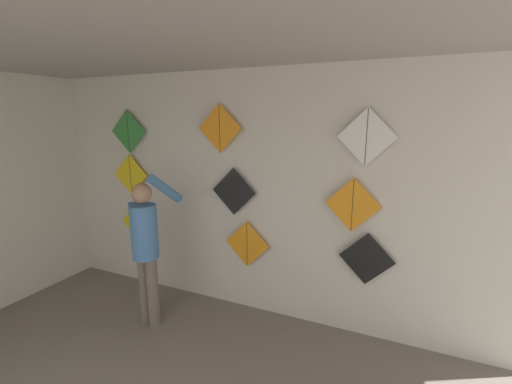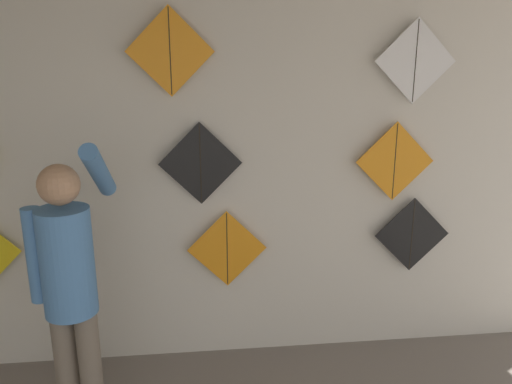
{
  "view_description": "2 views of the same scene",
  "coord_description": "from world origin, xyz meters",
  "px_view_note": "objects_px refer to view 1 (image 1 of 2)",
  "views": [
    {
      "loc": [
        1.79,
        0.55,
        2.29
      ],
      "look_at": [
        0.38,
        3.7,
        1.53
      ],
      "focal_mm": 24.0,
      "sensor_mm": 36.0,
      "label": 1
    },
    {
      "loc": [
        0.01,
        0.69,
        2.15
      ],
      "look_at": [
        0.34,
        3.7,
        1.31
      ],
      "focal_mm": 35.0,
      "sensor_mm": 36.0,
      "label": 2
    }
  ],
  "objects_px": {
    "kite_2": "(367,259)",
    "kite_5": "(353,205)",
    "shopkeeper": "(146,241)",
    "kite_3": "(131,175)",
    "kite_8": "(367,137)",
    "kite_7": "(220,128)",
    "kite_1": "(247,244)",
    "kite_6": "(128,131)",
    "kite_0": "(138,223)",
    "kite_4": "(234,192)"
  },
  "relations": [
    {
      "from": "kite_2",
      "to": "kite_5",
      "type": "xyz_separation_m",
      "value": [
        -0.17,
        0.0,
        0.54
      ]
    },
    {
      "from": "shopkeeper",
      "to": "kite_3",
      "type": "xyz_separation_m",
      "value": [
        -0.82,
        0.69,
        0.57
      ]
    },
    {
      "from": "kite_2",
      "to": "kite_8",
      "type": "relative_size",
      "value": 1.0
    },
    {
      "from": "kite_2",
      "to": "kite_7",
      "type": "height_order",
      "value": "kite_7"
    },
    {
      "from": "kite_2",
      "to": "kite_7",
      "type": "relative_size",
      "value": 1.0
    },
    {
      "from": "kite_5",
      "to": "kite_7",
      "type": "bearing_deg",
      "value": 180.0
    },
    {
      "from": "shopkeeper",
      "to": "kite_7",
      "type": "distance_m",
      "value": 1.48
    },
    {
      "from": "kite_1",
      "to": "kite_3",
      "type": "relative_size",
      "value": 1.0
    },
    {
      "from": "kite_6",
      "to": "shopkeeper",
      "type": "bearing_deg",
      "value": -40.59
    },
    {
      "from": "kite_1",
      "to": "kite_3",
      "type": "distance_m",
      "value": 1.84
    },
    {
      "from": "kite_1",
      "to": "kite_7",
      "type": "distance_m",
      "value": 1.37
    },
    {
      "from": "kite_0",
      "to": "kite_1",
      "type": "bearing_deg",
      "value": 0.0
    },
    {
      "from": "kite_1",
      "to": "kite_7",
      "type": "height_order",
      "value": "kite_7"
    },
    {
      "from": "kite_3",
      "to": "kite_8",
      "type": "relative_size",
      "value": 1.0
    },
    {
      "from": "kite_8",
      "to": "kite_1",
      "type": "bearing_deg",
      "value": 180.0
    },
    {
      "from": "kite_1",
      "to": "kite_8",
      "type": "height_order",
      "value": "kite_8"
    },
    {
      "from": "kite_0",
      "to": "kite_3",
      "type": "bearing_deg",
      "value": 180.0
    },
    {
      "from": "shopkeeper",
      "to": "kite_2",
      "type": "relative_size",
      "value": 3.11
    },
    {
      "from": "kite_0",
      "to": "kite_6",
      "type": "height_order",
      "value": "kite_6"
    },
    {
      "from": "kite_6",
      "to": "kite_0",
      "type": "bearing_deg",
      "value": 0.0
    },
    {
      "from": "kite_3",
      "to": "kite_5",
      "type": "height_order",
      "value": "kite_3"
    },
    {
      "from": "kite_5",
      "to": "kite_8",
      "type": "relative_size",
      "value": 1.0
    },
    {
      "from": "kite_0",
      "to": "kite_4",
      "type": "distance_m",
      "value": 1.58
    },
    {
      "from": "kite_4",
      "to": "kite_8",
      "type": "relative_size",
      "value": 1.0
    },
    {
      "from": "kite_6",
      "to": "kite_2",
      "type": "bearing_deg",
      "value": 0.0
    },
    {
      "from": "kite_5",
      "to": "kite_7",
      "type": "height_order",
      "value": "kite_7"
    },
    {
      "from": "kite_2",
      "to": "kite_5",
      "type": "height_order",
      "value": "kite_5"
    },
    {
      "from": "kite_0",
      "to": "kite_2",
      "type": "distance_m",
      "value": 2.98
    },
    {
      "from": "kite_0",
      "to": "kite_2",
      "type": "relative_size",
      "value": 1.0
    },
    {
      "from": "kite_1",
      "to": "kite_8",
      "type": "bearing_deg",
      "value": 0.0
    },
    {
      "from": "kite_5",
      "to": "kite_0",
      "type": "bearing_deg",
      "value": 180.0
    },
    {
      "from": "shopkeeper",
      "to": "kite_0",
      "type": "xyz_separation_m",
      "value": [
        -0.76,
        0.69,
        -0.09
      ]
    },
    {
      "from": "kite_2",
      "to": "kite_7",
      "type": "distance_m",
      "value": 2.1
    },
    {
      "from": "kite_7",
      "to": "kite_4",
      "type": "bearing_deg",
      "value": 0.0
    },
    {
      "from": "shopkeeper",
      "to": "kite_4",
      "type": "bearing_deg",
      "value": 54.6
    },
    {
      "from": "kite_4",
      "to": "kite_5",
      "type": "height_order",
      "value": "kite_4"
    },
    {
      "from": "shopkeeper",
      "to": "kite_1",
      "type": "height_order",
      "value": "shopkeeper"
    },
    {
      "from": "kite_6",
      "to": "kite_1",
      "type": "bearing_deg",
      "value": 0.0
    },
    {
      "from": "kite_8",
      "to": "shopkeeper",
      "type": "bearing_deg",
      "value": -162.15
    },
    {
      "from": "kite_0",
      "to": "kite_3",
      "type": "distance_m",
      "value": 0.66
    },
    {
      "from": "shopkeeper",
      "to": "kite_4",
      "type": "relative_size",
      "value": 3.11
    },
    {
      "from": "kite_4",
      "to": "kite_7",
      "type": "relative_size",
      "value": 1.0
    },
    {
      "from": "kite_4",
      "to": "kite_2",
      "type": "bearing_deg",
      "value": 0.0
    },
    {
      "from": "shopkeeper",
      "to": "kite_6",
      "type": "distance_m",
      "value": 1.55
    },
    {
      "from": "kite_2",
      "to": "kite_6",
      "type": "relative_size",
      "value": 1.0
    },
    {
      "from": "kite_0",
      "to": "kite_8",
      "type": "xyz_separation_m",
      "value": [
        2.9,
        0.0,
        1.22
      ]
    },
    {
      "from": "kite_3",
      "to": "kite_7",
      "type": "bearing_deg",
      "value": 0.0
    },
    {
      "from": "kite_2",
      "to": "kite_3",
      "type": "distance_m",
      "value": 3.11
    },
    {
      "from": "kite_2",
      "to": "kite_4",
      "type": "height_order",
      "value": "kite_4"
    },
    {
      "from": "kite_0",
      "to": "kite_7",
      "type": "distance_m",
      "value": 1.83
    }
  ]
}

